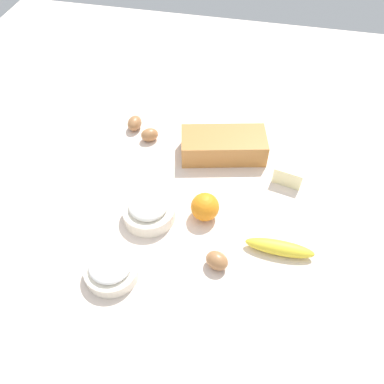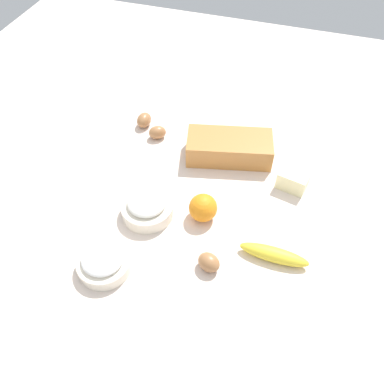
# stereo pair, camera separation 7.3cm
# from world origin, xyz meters

# --- Properties ---
(ground_plane) EXTENTS (2.40, 2.40, 0.02)m
(ground_plane) POSITION_xyz_m (0.00, 0.00, -0.01)
(ground_plane) COLOR beige
(loaf_pan) EXTENTS (0.30, 0.19, 0.08)m
(loaf_pan) POSITION_xyz_m (0.06, 0.22, 0.04)
(loaf_pan) COLOR #B77A3D
(loaf_pan) RESTS_ON ground_plane
(flour_bowl) EXTENTS (0.15, 0.15, 0.07)m
(flour_bowl) POSITION_xyz_m (-0.11, -0.09, 0.03)
(flour_bowl) COLOR silver
(flour_bowl) RESTS_ON ground_plane
(sugar_bowl) EXTENTS (0.14, 0.14, 0.07)m
(sugar_bowl) POSITION_xyz_m (-0.15, -0.29, 0.03)
(sugar_bowl) COLOR silver
(sugar_bowl) RESTS_ON ground_plane
(banana) EXTENTS (0.19, 0.05, 0.04)m
(banana) POSITION_xyz_m (0.27, -0.13, 0.02)
(banana) COLOR yellow
(banana) RESTS_ON ground_plane
(orange_fruit) EXTENTS (0.08, 0.08, 0.08)m
(orange_fruit) POSITION_xyz_m (0.05, -0.05, 0.04)
(orange_fruit) COLOR orange
(orange_fruit) RESTS_ON ground_plane
(butter_block) EXTENTS (0.10, 0.08, 0.06)m
(butter_block) POSITION_xyz_m (0.28, 0.15, 0.03)
(butter_block) COLOR #F4EDB2
(butter_block) RESTS_ON ground_plane
(egg_near_butter) EXTENTS (0.08, 0.07, 0.05)m
(egg_near_butter) POSITION_xyz_m (-0.20, 0.24, 0.02)
(egg_near_butter) COLOR #A36E42
(egg_near_butter) RESTS_ON ground_plane
(egg_beside_bowl) EXTENTS (0.05, 0.07, 0.05)m
(egg_beside_bowl) POSITION_xyz_m (-0.27, 0.29, 0.02)
(egg_beside_bowl) COLOR #A06B41
(egg_beside_bowl) RESTS_ON ground_plane
(egg_loose) EXTENTS (0.08, 0.07, 0.05)m
(egg_loose) POSITION_xyz_m (0.11, -0.21, 0.02)
(egg_loose) COLOR #A26D42
(egg_loose) RESTS_ON ground_plane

